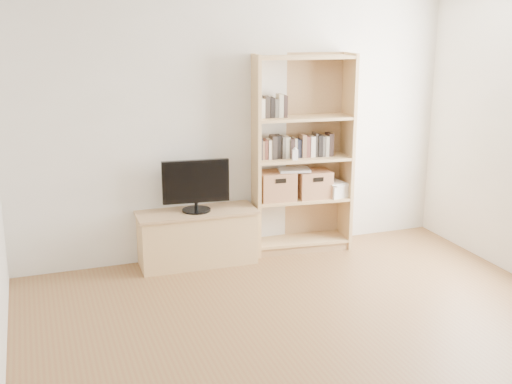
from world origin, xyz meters
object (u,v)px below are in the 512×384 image
laptop (294,170)px  television (196,186)px  basket_left (277,186)px  tv_stand (197,238)px  baby_monitor (295,155)px  basket_right (313,184)px  bookshelf (302,155)px

laptop → television: bearing=-165.4°
television → laptop: bearing=7.5°
basket_left → tv_stand: bearing=-171.5°
baby_monitor → basket_left: 0.38m
basket_left → laptop: (0.18, -0.03, 0.16)m
basket_left → basket_right: 0.39m
tv_stand → basket_right: basket_right is taller
television → basket_left: television is taller
basket_left → laptop: 0.24m
baby_monitor → basket_right: (0.24, 0.08, -0.34)m
tv_stand → basket_right: bearing=2.0°
baby_monitor → laptop: (0.03, 0.10, -0.18)m
bookshelf → laptop: (-0.09, -0.00, -0.15)m
tv_stand → television: (0.00, 0.00, 0.53)m
tv_stand → television: 0.53m
television → basket_left: size_ratio=1.84×
basket_left → baby_monitor: bearing=-35.2°
laptop → tv_stand: bearing=-165.4°
bookshelf → baby_monitor: (-0.12, -0.10, 0.03)m
baby_monitor → basket_left: baby_monitor is taller
tv_stand → bookshelf: 1.35m
television → basket_right: 1.25m
tv_stand → baby_monitor: (1.00, -0.07, 0.78)m
baby_monitor → tv_stand: bearing=-174.4°
tv_stand → basket_left: size_ratio=3.21×
basket_right → bookshelf: bearing=175.6°
television → laptop: (1.03, 0.03, 0.07)m
tv_stand → television: television is taller
bookshelf → television: (-1.12, -0.03, -0.22)m
tv_stand → baby_monitor: bearing=-2.5°
baby_monitor → basket_left: bearing=149.3°
tv_stand → basket_left: basket_left is taller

